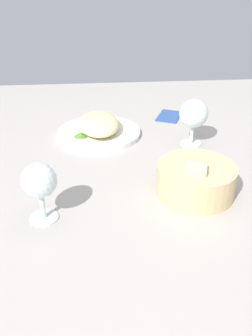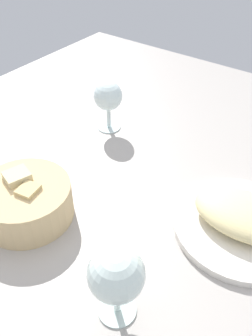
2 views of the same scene
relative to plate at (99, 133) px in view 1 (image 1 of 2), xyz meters
The scene contains 8 objects.
ground_plane 16.60cm from the plate, 26.34° to the left, with size 140.00×140.00×2.00cm, color #A9A29B.
plate is the anchor object (origin of this frame).
omelette 2.90cm from the plate, ahead, with size 18.28×11.80×4.40cm, color beige.
lettuce_garnish 6.64cm from the plate, 53.83° to the right, with size 4.00×4.00×1.29cm, color #4B7A2C.
bread_basket 39.42cm from the plate, 31.05° to the left, with size 16.96×16.96×8.35cm.
wine_glass_near 42.20cm from the plate, 16.57° to the right, with size 6.86×6.86×12.27cm.
wine_glass_far 28.40cm from the plate, 71.79° to the left, with size 7.93×7.93×13.09cm.
folded_napkin 27.04cm from the plate, 118.27° to the left, with size 11.00×7.00×0.80cm, color #2E4D8B.
Camera 1 is at (82.89, -7.93, 43.53)cm, focal length 37.88 mm.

